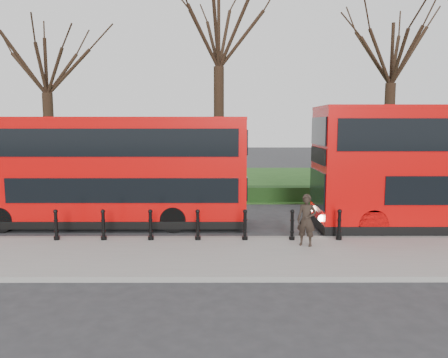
{
  "coord_description": "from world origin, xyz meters",
  "views": [
    {
      "loc": [
        2.24,
        -15.83,
        4.07
      ],
      "look_at": [
        2.28,
        0.5,
        2.0
      ],
      "focal_mm": 35.0,
      "sensor_mm": 36.0,
      "label": 1
    }
  ],
  "objects": [
    {
      "name": "ground",
      "position": [
        0.0,
        0.0,
        0.0
      ],
      "size": [
        120.0,
        120.0,
        0.0
      ],
      "primitive_type": "plane",
      "color": "#28282B",
      "rests_on": "ground"
    },
    {
      "name": "pavement",
      "position": [
        0.0,
        -3.0,
        0.07
      ],
      "size": [
        60.0,
        4.0,
        0.15
      ],
      "primitive_type": "cube",
      "color": "gray",
      "rests_on": "ground"
    },
    {
      "name": "kerb",
      "position": [
        0.0,
        -1.0,
        0.07
      ],
      "size": [
        60.0,
        0.25,
        0.16
      ],
      "primitive_type": "cube",
      "color": "slate",
      "rests_on": "ground"
    },
    {
      "name": "grass_verge",
      "position": [
        0.0,
        15.0,
        0.03
      ],
      "size": [
        60.0,
        18.0,
        0.06
      ],
      "primitive_type": "cube",
      "color": "#1D4517",
      "rests_on": "ground"
    },
    {
      "name": "hedge",
      "position": [
        0.0,
        6.8,
        0.4
      ],
      "size": [
        60.0,
        0.9,
        0.8
      ],
      "primitive_type": "cube",
      "color": "black",
      "rests_on": "ground"
    },
    {
      "name": "yellow_line_outer",
      "position": [
        0.0,
        -0.7,
        0.01
      ],
      "size": [
        60.0,
        0.1,
        0.01
      ],
      "primitive_type": "cube",
      "color": "yellow",
      "rests_on": "ground"
    },
    {
      "name": "yellow_line_inner",
      "position": [
        0.0,
        -0.5,
        0.01
      ],
      "size": [
        60.0,
        0.1,
        0.01
      ],
      "primitive_type": "cube",
      "color": "yellow",
      "rests_on": "ground"
    },
    {
      "name": "tree_left",
      "position": [
        -8.0,
        10.0,
        7.74
      ],
      "size": [
        6.82,
        6.82,
        10.65
      ],
      "color": "black",
      "rests_on": "ground"
    },
    {
      "name": "tree_mid",
      "position": [
        2.0,
        10.0,
        9.74
      ],
      "size": [
        8.56,
        8.56,
        13.38
      ],
      "color": "black",
      "rests_on": "ground"
    },
    {
      "name": "tree_right",
      "position": [
        12.0,
        10.0,
        8.48
      ],
      "size": [
        7.46,
        7.46,
        11.66
      ],
      "color": "black",
      "rests_on": "ground"
    },
    {
      "name": "bollard_row",
      "position": [
        1.39,
        -1.35,
        0.65
      ],
      "size": [
        9.76,
        0.15,
        1.0
      ],
      "color": "black",
      "rests_on": "pavement"
    },
    {
      "name": "bus_lead",
      "position": [
        -2.29,
        1.33,
        2.18
      ],
      "size": [
        10.85,
        2.49,
        4.32
      ],
      "color": "#C00606",
      "rests_on": "ground"
    },
    {
      "name": "pedestrian",
      "position": [
        4.93,
        -2.08,
        0.99
      ],
      "size": [
        0.72,
        0.62,
        1.68
      ],
      "primitive_type": "imported",
      "rotation": [
        0.0,
        0.0,
        -0.42
      ],
      "color": "black",
      "rests_on": "pavement"
    }
  ]
}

